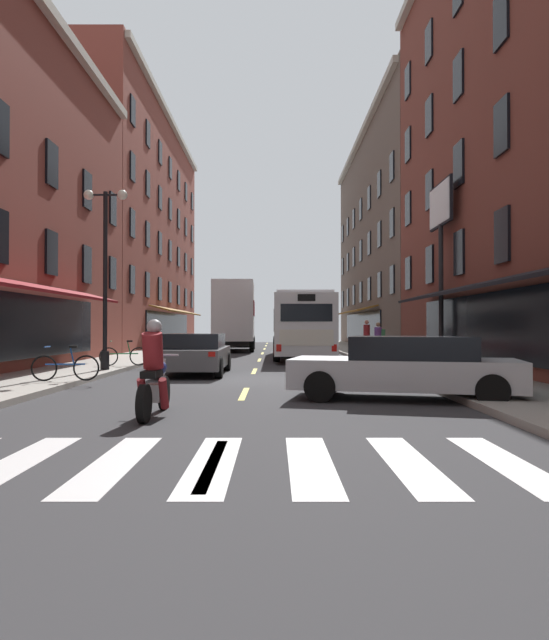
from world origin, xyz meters
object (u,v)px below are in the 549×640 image
object	(u,v)px
box_truck	(236,317)
sedan_far	(197,353)
motorcycle_rider	(156,375)
transit_bus	(301,325)
street_lamp_twin	(106,270)
bicycle_near	(67,367)
bicycle_mid	(125,356)
billboard_sign	(442,227)
sedan_near	(243,338)
sedan_mid	(407,367)
pedestrian_mid	(368,335)
pedestrian_near	(380,338)

from	to	relation	value
box_truck	sedan_far	distance (m)	17.42
box_truck	motorcycle_rider	bearing A→B (deg)	-89.00
transit_bus	box_truck	xyz separation A→B (m)	(-3.77, 7.68, 0.58)
transit_bus	street_lamp_twin	xyz separation A→B (m)	(-6.78, -9.55, 1.76)
bicycle_near	bicycle_mid	world-z (taller)	same
transit_bus	bicycle_near	distance (m)	14.93
billboard_sign	box_truck	world-z (taller)	billboard_sign
sedan_near	bicycle_near	size ratio (longest dim) A/B	2.73
sedan_mid	pedestrian_mid	bearing A→B (deg)	83.00
transit_bus	pedestrian_mid	xyz separation A→B (m)	(3.89, 3.43, -0.55)
transit_bus	sedan_near	world-z (taller)	transit_bus
box_truck	bicycle_near	bearing A→B (deg)	-97.78
transit_bus	bicycle_near	size ratio (longest dim) A/B	6.56
pedestrian_near	box_truck	bearing A→B (deg)	56.27
bicycle_mid	street_lamp_twin	world-z (taller)	street_lamp_twin
sedan_near	pedestrian_near	distance (m)	19.15
pedestrian_mid	street_lamp_twin	xyz separation A→B (m)	(-10.66, -12.97, 2.32)
billboard_sign	bicycle_near	xyz separation A→B (m)	(-11.74, -6.90, -4.85)
box_truck	sedan_near	size ratio (longest dim) A/B	1.69
bicycle_near	pedestrian_near	size ratio (longest dim) A/B	1.06
sedan_near	pedestrian_mid	size ratio (longest dim) A/B	2.64
bicycle_near	pedestrian_mid	size ratio (longest dim) A/B	0.97
sedan_near	street_lamp_twin	size ratio (longest dim) A/B	0.80
sedan_mid	motorcycle_rider	size ratio (longest dim) A/B	2.40
sedan_mid	motorcycle_rider	xyz separation A→B (m)	(-4.83, -2.21, 0.03)
transit_bus	motorcycle_rider	size ratio (longest dim) A/B	5.41
sedan_near	sedan_far	xyz separation A→B (m)	(0.03, -26.01, -0.00)
transit_bus	sedan_far	distance (m)	10.44
sedan_near	sedan_far	bearing A→B (deg)	-89.92
billboard_sign	transit_bus	bearing A→B (deg)	128.41
sedan_mid	bicycle_near	world-z (taller)	sedan_mid
sedan_far	pedestrian_mid	xyz separation A→B (m)	(7.70, 13.11, 0.38)
pedestrian_near	sedan_near	bearing A→B (deg)	39.64
transit_bus	sedan_near	xyz separation A→B (m)	(-3.85, 16.34, -0.93)
sedan_mid	sedan_far	distance (m)	8.20
billboard_sign	pedestrian_mid	size ratio (longest dim) A/B	3.91
street_lamp_twin	sedan_far	bearing A→B (deg)	-2.54
transit_bus	street_lamp_twin	size ratio (longest dim) A/B	1.91
bicycle_mid	box_truck	bearing A→B (deg)	79.38
transit_bus	street_lamp_twin	world-z (taller)	street_lamp_twin
sedan_mid	pedestrian_near	bearing A→B (deg)	81.59
billboard_sign	motorcycle_rider	distance (m)	15.14
sedan_mid	street_lamp_twin	size ratio (longest dim) A/B	0.85
sedan_far	bicycle_mid	size ratio (longest dim) A/B	2.60
box_truck	sedan_mid	bearing A→B (deg)	-77.38
box_truck	street_lamp_twin	world-z (taller)	street_lamp_twin
billboard_sign	bicycle_near	bearing A→B (deg)	-149.54
billboard_sign	pedestrian_near	xyz separation A→B (m)	(-1.42, 5.15, -4.36)
sedan_mid	bicycle_near	bearing A→B (deg)	162.38
transit_bus	pedestrian_near	distance (m)	3.94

